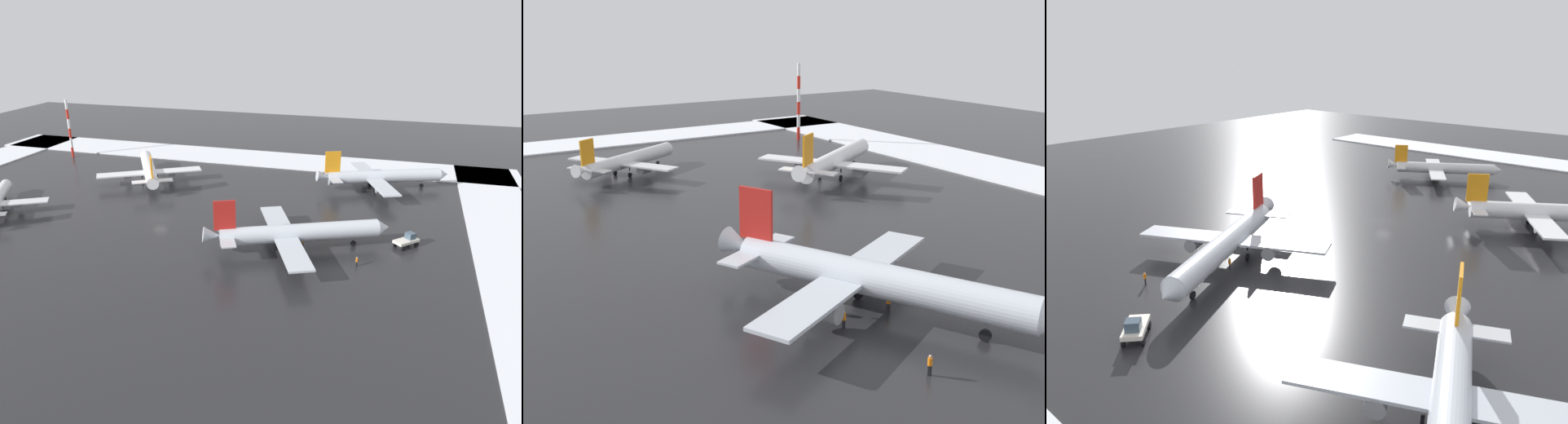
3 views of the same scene
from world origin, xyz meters
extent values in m
plane|color=#232326|center=(0.00, 0.00, 0.00)|extent=(240.00, 240.00, 0.00)
cube|color=white|center=(67.00, 0.00, 0.16)|extent=(14.00, 116.00, 0.31)
cylinder|color=silver|center=(-30.71, 6.36, 3.30)|extent=(26.95, 14.98, 3.21)
cone|color=silver|center=(-44.52, -0.17, 3.30)|extent=(3.35, 3.72, 3.05)
cone|color=silver|center=(-16.73, 12.96, 3.87)|extent=(4.21, 3.90, 3.12)
cube|color=silver|center=(-24.85, 0.57, 3.02)|extent=(8.99, 12.86, 0.34)
cylinder|color=gray|center=(-26.08, 2.08, 2.07)|extent=(3.70, 3.07, 1.89)
cube|color=silver|center=(-31.45, 14.56, 3.02)|extent=(8.99, 12.86, 0.34)
cylinder|color=gray|center=(-31.07, 12.65, 2.07)|extent=(3.70, 3.07, 1.89)
cube|color=red|center=(-18.77, 12.00, 7.36)|extent=(3.56, 1.92, 5.28)
cube|color=silver|center=(-17.73, 9.36, 3.68)|extent=(4.15, 5.14, 0.23)
cube|color=silver|center=(-20.15, 14.47, 3.68)|extent=(4.15, 5.14, 0.23)
cylinder|color=black|center=(-39.66, 2.13, 1.89)|extent=(0.23, 0.23, 0.66)
cylinder|color=black|center=(-39.66, 2.13, 0.52)|extent=(1.08, 0.74, 1.04)
cylinder|color=black|center=(-27.27, 5.69, 1.89)|extent=(0.23, 0.23, 0.66)
cylinder|color=black|center=(-27.27, 5.69, 0.52)|extent=(1.08, 0.74, 1.04)
cylinder|color=black|center=(-29.04, 9.44, 1.89)|extent=(0.23, 0.23, 0.66)
cylinder|color=black|center=(-29.04, 9.44, 0.52)|extent=(1.08, 0.74, 1.04)
cylinder|color=white|center=(14.43, -22.93, 3.00)|extent=(16.03, 23.33, 2.91)
cone|color=white|center=(7.01, -11.01, 3.51)|extent=(3.71, 3.90, 2.83)
cube|color=white|center=(19.03, -17.04, 2.74)|extent=(11.43, 9.07, 0.31)
cylinder|color=gray|center=(17.80, -18.31, 1.88)|extent=(2.99, 3.37, 1.71)
cube|color=white|center=(7.11, -24.46, 2.74)|extent=(11.43, 9.07, 0.31)
cylinder|color=gray|center=(8.79, -23.92, 1.88)|extent=(2.99, 3.37, 1.71)
cube|color=orange|center=(8.10, -12.76, 6.67)|extent=(2.07, 3.07, 4.79)
cube|color=white|center=(10.37, -11.55, 3.34)|extent=(4.66, 4.06, 0.21)
cube|color=white|center=(6.01, -14.26, 3.34)|extent=(4.66, 4.06, 0.21)
cylinder|color=black|center=(14.67, -19.76, 1.71)|extent=(0.21, 0.21, 0.60)
cylinder|color=black|center=(14.67, -19.76, 0.47)|extent=(0.75, 0.96, 0.94)
cylinder|color=black|center=(11.47, -21.75, 1.71)|extent=(0.21, 0.21, 0.60)
cylinder|color=black|center=(11.47, -21.75, 0.47)|extent=(0.75, 0.96, 0.94)
cylinder|color=silver|center=(-42.69, -32.31, 3.17)|extent=(26.22, 13.46, 3.08)
cone|color=silver|center=(-29.02, -26.50, 3.71)|extent=(4.00, 3.67, 3.00)
cube|color=silver|center=(-37.28, -38.08, 2.90)|extent=(8.27, 12.40, 0.33)
cube|color=silver|center=(-43.09, -24.41, 2.90)|extent=(8.27, 12.40, 0.33)
cylinder|color=gray|center=(-42.80, -26.25, 1.99)|extent=(3.54, 2.87, 1.81)
cube|color=orange|center=(-31.02, -27.35, 7.07)|extent=(3.46, 1.72, 5.07)
cube|color=silver|center=(-30.12, -29.92, 3.53)|extent=(3.87, 4.92, 0.22)
cube|color=silver|center=(-32.25, -24.92, 3.53)|extent=(3.87, 4.92, 0.22)
cylinder|color=black|center=(-39.41, -33.08, 1.81)|extent=(0.22, 0.22, 0.63)
cylinder|color=black|center=(-40.97, -29.41, 1.81)|extent=(0.22, 0.22, 0.63)
cylinder|color=black|center=(-40.97, -29.41, 0.50)|extent=(1.04, 0.68, 1.00)
cylinder|color=silver|center=(34.99, 5.84, 2.52)|extent=(13.26, 19.78, 2.45)
cone|color=silver|center=(41.02, -4.16, 2.52)|extent=(2.89, 2.68, 2.33)
cone|color=silver|center=(28.89, 15.97, 2.96)|extent=(3.11, 3.28, 2.38)
cube|color=silver|center=(38.94, 10.74, 2.31)|extent=(9.66, 7.55, 0.26)
cylinder|color=gray|center=(37.89, 9.69, 1.59)|extent=(2.50, 2.84, 1.44)
cube|color=silver|center=(28.82, 4.64, 2.31)|extent=(9.66, 7.55, 0.26)
cylinder|color=gray|center=(30.24, 5.08, 1.59)|extent=(2.50, 2.84, 1.44)
cube|color=orange|center=(29.79, 14.49, 5.62)|extent=(1.71, 2.60, 4.04)
cube|color=silver|center=(31.71, 15.48, 2.81)|extent=(3.93, 3.39, 0.17)
cube|color=silver|center=(28.01, 13.25, 2.81)|extent=(3.93, 3.39, 0.17)
cylinder|color=black|center=(38.90, -0.64, 1.44)|extent=(0.17, 0.17, 0.50)
cylinder|color=black|center=(38.90, -0.64, 0.40)|extent=(0.63, 0.81, 0.79)
cylinder|color=black|center=(35.24, 8.51, 1.44)|extent=(0.17, 0.17, 0.50)
cylinder|color=black|center=(35.24, 8.51, 0.40)|extent=(0.63, 0.81, 0.79)
cylinder|color=black|center=(32.52, 6.88, 1.44)|extent=(0.17, 0.17, 0.50)
cylinder|color=black|center=(32.52, 6.88, 0.40)|extent=(0.63, 0.81, 0.79)
cube|color=silver|center=(-48.76, -0.26, 1.15)|extent=(4.75, 4.86, 0.50)
cube|color=#3F5160|center=(-49.39, -0.93, 1.95)|extent=(2.05, 2.05, 1.10)
cylinder|color=black|center=(-49.14, -2.11, 0.45)|extent=(0.85, 0.88, 0.90)
cylinder|color=black|center=(-50.58, -0.76, 0.45)|extent=(0.85, 0.88, 0.90)
cylinder|color=black|center=(-46.94, 0.24, 0.45)|extent=(0.85, 0.88, 0.90)
cylinder|color=black|center=(-48.38, 1.59, 0.45)|extent=(0.85, 0.88, 0.90)
cylinder|color=black|center=(-41.10, 10.06, 0.42)|extent=(0.16, 0.16, 0.85)
cylinder|color=black|center=(-41.17, 9.88, 0.42)|extent=(0.16, 0.16, 0.85)
cylinder|color=orange|center=(-41.14, 9.97, 1.16)|extent=(0.36, 0.36, 0.62)
sphere|color=tan|center=(-41.14, 9.97, 1.59)|extent=(0.24, 0.24, 0.24)
cylinder|color=black|center=(-31.09, 5.13, 0.42)|extent=(0.16, 0.16, 0.85)
cylinder|color=black|center=(-30.99, 5.30, 0.42)|extent=(0.16, 0.16, 0.85)
cylinder|color=orange|center=(-31.04, 5.22, 1.16)|extent=(0.36, 0.36, 0.62)
sphere|color=tan|center=(-31.04, 5.22, 1.59)|extent=(0.24, 0.24, 0.24)
cylinder|color=black|center=(-31.53, 10.61, 0.42)|extent=(0.16, 0.16, 0.85)
cylinder|color=black|center=(-31.55, 10.81, 0.42)|extent=(0.16, 0.16, 0.85)
cylinder|color=orange|center=(-31.54, 10.71, 1.16)|extent=(0.36, 0.36, 0.62)
sphere|color=tan|center=(-31.54, 10.71, 1.59)|extent=(0.24, 0.24, 0.24)
camera|label=1|loc=(-47.23, 86.70, 38.99)|focal=35.00mm
camera|label=2|loc=(-72.10, 42.74, 25.89)|focal=45.00mm
camera|label=3|loc=(-72.68, -44.22, 28.95)|focal=35.00mm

